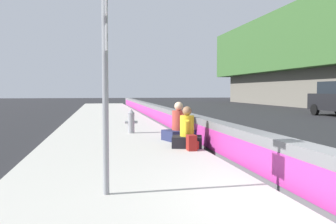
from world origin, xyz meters
name	(u,v)px	position (x,y,z in m)	size (l,w,h in m)	color
ground_plane	(328,211)	(0.00, 0.00, 0.00)	(160.00, 160.00, 0.00)	#232326
sidewalk_strip	(140,218)	(0.00, 2.65, 0.07)	(80.00, 4.40, 0.14)	#B5B2A8
jersey_barrier	(329,181)	(0.00, 0.00, 0.42)	(76.00, 0.45, 0.85)	slate
route_sign_post	(105,53)	(0.91, 3.05, 2.23)	(0.44, 0.09, 3.60)	gray
fire_hydrant	(131,121)	(8.74, 2.02, 0.59)	(0.26, 0.46, 0.88)	gray
seated_person_foreground	(187,134)	(5.13, 0.80, 0.49)	(0.86, 0.95, 1.12)	black
seated_person_middle	(179,128)	(6.50, 0.74, 0.51)	(0.96, 1.04, 1.20)	#23284C
backpack	(192,143)	(4.56, 0.81, 0.33)	(0.32, 0.28, 0.40)	maroon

